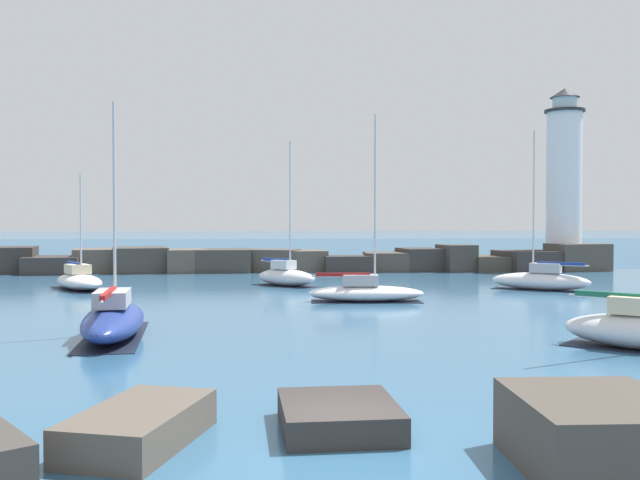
{
  "coord_description": "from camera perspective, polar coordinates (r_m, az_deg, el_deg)",
  "views": [
    {
      "loc": [
        -1.3,
        -14.71,
        4.73
      ],
      "look_at": [
        1.3,
        32.51,
        3.43
      ],
      "focal_mm": 40.0,
      "sensor_mm": 36.0,
      "label": 1
    }
  ],
  "objects": [
    {
      "name": "breakwater_jetty",
      "position": [
        65.82,
        -3.14,
        -1.65
      ],
      "size": [
        58.61,
        7.3,
        2.54
      ],
      "color": "#383330",
      "rests_on": "ground"
    },
    {
      "name": "sailboat_moored_3",
      "position": [
        30.2,
        -16.2,
        -6.09
      ],
      "size": [
        3.33,
        8.61,
        9.63
      ],
      "color": "navy",
      "rests_on": "ground"
    },
    {
      "name": "open_sea_beyond",
      "position": [
        125.57,
        -2.55,
        -0.58
      ],
      "size": [
        400.0,
        116.0,
        0.01
      ],
      "color": "#235175",
      "rests_on": "ground"
    },
    {
      "name": "foreground_rocks",
      "position": [
        14.39,
        2.89,
        -15.44
      ],
      "size": [
        15.44,
        6.71,
        1.41
      ],
      "color": "#4C443D",
      "rests_on": "ground"
    },
    {
      "name": "sailboat_moored_0",
      "position": [
        51.45,
        -18.71,
        -3.08
      ],
      "size": [
        5.44,
        6.73,
        7.9
      ],
      "color": "white",
      "rests_on": "ground"
    },
    {
      "name": "ground_plane",
      "position": [
        15.51,
        1.9,
        -16.19
      ],
      "size": [
        600.0,
        600.0,
        0.0
      ],
      "primitive_type": "plane",
      "color": "#336084"
    },
    {
      "name": "lighthouse",
      "position": [
        72.23,
        18.93,
        3.87
      ],
      "size": [
        4.42,
        4.42,
        17.35
      ],
      "color": "gray",
      "rests_on": "ground"
    },
    {
      "name": "sailboat_moored_2",
      "position": [
        41.68,
        3.66,
        -4.13
      ],
      "size": [
        6.83,
        2.44,
        10.93
      ],
      "color": "white",
      "rests_on": "ground"
    },
    {
      "name": "sailboat_moored_6",
      "position": [
        51.52,
        -2.74,
        -2.88
      ],
      "size": [
        5.17,
        5.05,
        10.42
      ],
      "color": "silver",
      "rests_on": "ground"
    },
    {
      "name": "sailboat_moored_4",
      "position": [
        50.64,
        17.26,
        -3.04
      ],
      "size": [
        6.51,
        5.02,
        10.84
      ],
      "color": "white",
      "rests_on": "ground"
    }
  ]
}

